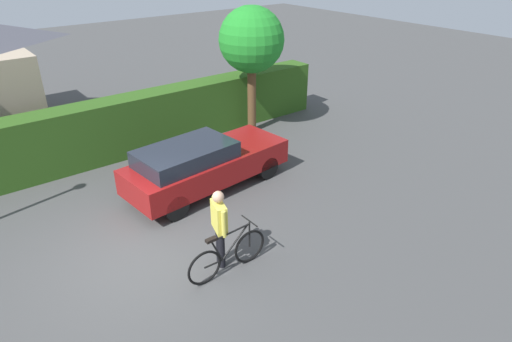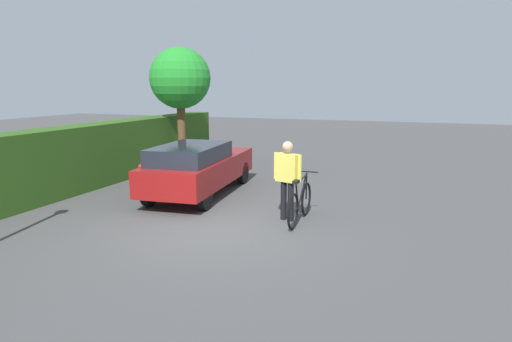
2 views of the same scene
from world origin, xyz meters
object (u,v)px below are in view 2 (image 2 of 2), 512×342
at_px(person_rider, 287,174).
at_px(tree_kerbside, 180,79).
at_px(parked_car_near, 198,167).
at_px(bicycle, 300,203).
at_px(fire_hydrant, 142,178).

xyz_separation_m(person_rider, tree_kerbside, (4.87, 5.34, 2.06)).
height_order(parked_car_near, bicycle, parked_car_near).
bearing_deg(person_rider, tree_kerbside, 47.60).
distance_m(parked_car_near, fire_hydrant, 1.57).
relative_size(person_rider, fire_hydrant, 2.11).
relative_size(bicycle, tree_kerbside, 0.44).
bearing_deg(fire_hydrant, tree_kerbside, 14.31).
bearing_deg(tree_kerbside, bicycle, -131.00).
height_order(bicycle, person_rider, person_rider).
bearing_deg(fire_hydrant, person_rider, -102.73).
xyz_separation_m(parked_car_near, fire_hydrant, (-0.41, 1.48, -0.34)).
distance_m(person_rider, fire_hydrant, 4.49).
height_order(person_rider, tree_kerbside, tree_kerbside).
height_order(tree_kerbside, fire_hydrant, tree_kerbside).
relative_size(parked_car_near, person_rider, 2.67).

